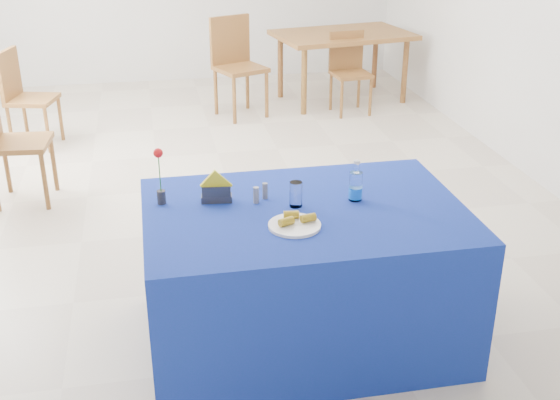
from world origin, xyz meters
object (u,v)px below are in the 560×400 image
object	(u,v)px
chair_bg_right	(349,66)
chair_win_a	(7,134)
oak_table	(343,40)
plate	(295,225)
chair_bg_left	(236,59)
blue_table	(304,275)
chair_win_b	(22,92)
water_bottle	(356,187)

from	to	relation	value
chair_bg_right	chair_win_a	distance (m)	3.63
oak_table	chair_win_a	size ratio (longest dim) A/B	1.67
plate	oak_table	size ratio (longest dim) A/B	0.16
chair_bg_left	plate	bearing A→B (deg)	-116.41
plate	oak_table	bearing A→B (deg)	71.46
blue_table	chair_win_b	xyz separation A→B (m)	(-1.83, 3.45, 0.14)
oak_table	chair_win_b	bearing A→B (deg)	-164.36
plate	chair_bg_right	bearing A→B (deg)	70.29
chair_bg_left	chair_win_a	distance (m)	2.75
chair_bg_left	chair_bg_right	size ratio (longest dim) A/B	1.20
blue_table	chair_bg_right	xyz separation A→B (m)	(1.39, 3.94, 0.11)
chair_win_a	blue_table	bearing A→B (deg)	-135.68
plate	water_bottle	world-z (taller)	water_bottle
oak_table	water_bottle	bearing A→B (deg)	-105.02
plate	chair_win_a	xyz separation A→B (m)	(-1.68, 2.34, -0.22)
water_bottle	chair_bg_left	xyz separation A→B (m)	(-0.07, 4.01, -0.25)
chair_bg_right	chair_win_a	xyz separation A→B (m)	(-3.16, -1.79, 0.06)
chair_bg_right	chair_bg_left	bearing A→B (deg)	168.50
blue_table	chair_bg_left	xyz separation A→B (m)	(0.21, 4.07, 0.20)
blue_table	chair_win_a	distance (m)	2.80
blue_table	chair_win_b	distance (m)	3.91
oak_table	chair_bg_right	world-z (taller)	chair_bg_right
water_bottle	chair_bg_right	xyz separation A→B (m)	(1.11, 3.89, -0.35)
blue_table	chair_bg_left	size ratio (longest dim) A/B	1.58
plate	chair_win_b	distance (m)	4.04
blue_table	oak_table	size ratio (longest dim) A/B	1.02
plate	blue_table	world-z (taller)	plate
oak_table	chair_win_a	distance (m)	3.89
chair_win_a	water_bottle	bearing A→B (deg)	-130.78
chair_win_a	chair_win_b	size ratio (longest dim) A/B	1.05
plate	water_bottle	bearing A→B (deg)	33.55
plate	water_bottle	xyz separation A→B (m)	(0.37, 0.25, 0.06)
plate	chair_win_b	size ratio (longest dim) A/B	0.28
chair_bg_right	chair_win_a	size ratio (longest dim) A/B	0.89
oak_table	chair_win_b	world-z (taller)	chair_win_b
blue_table	chair_win_a	bearing A→B (deg)	129.41
water_bottle	chair_win_b	size ratio (longest dim) A/B	0.24
chair_win_b	chair_bg_left	bearing A→B (deg)	-58.41
blue_table	water_bottle	size ratio (longest dim) A/B	7.44
chair_bg_right	blue_table	bearing A→B (deg)	-114.66
oak_table	blue_table	bearing A→B (deg)	-108.17
oak_table	chair_bg_left	xyz separation A→B (m)	(-1.23, -0.29, -0.09)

